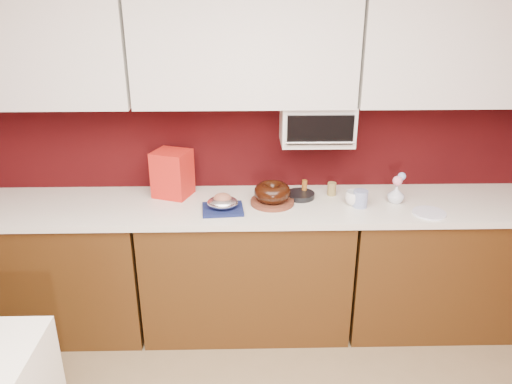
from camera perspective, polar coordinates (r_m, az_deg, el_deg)
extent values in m
cube|color=#370708|center=(3.33, -1.24, 6.35)|extent=(4.00, 0.02, 2.50)
cube|color=#492A0E|center=(3.62, -22.95, -8.26)|extent=(1.31, 0.58, 0.86)
cube|color=#492A0E|center=(3.37, -1.11, -8.68)|extent=(1.31, 0.58, 0.86)
cube|color=#492A0E|center=(3.62, 20.70, -7.88)|extent=(1.31, 0.58, 0.86)
cube|color=white|center=(3.16, -1.17, -1.67)|extent=(4.00, 0.62, 0.04)
cube|color=white|center=(3.33, -25.81, 14.78)|extent=(1.31, 0.33, 0.70)
cube|color=white|center=(3.05, -1.33, 16.39)|extent=(1.31, 0.33, 0.70)
cube|color=white|center=(3.33, 23.20, 15.19)|extent=(1.31, 0.33, 0.70)
cube|color=white|center=(3.18, 6.95, 7.80)|extent=(0.45, 0.30, 0.25)
cube|color=black|center=(3.03, 7.36, 7.04)|extent=(0.40, 0.02, 0.18)
cylinder|color=silver|center=(3.04, 7.33, 5.60)|extent=(0.42, 0.02, 0.02)
cylinder|color=brown|center=(3.15, 1.86, -1.13)|extent=(0.34, 0.34, 0.03)
torus|color=black|center=(3.12, 1.88, 0.00)|extent=(0.24, 0.24, 0.09)
cube|color=#141C4B|center=(3.06, -3.82, -1.97)|extent=(0.26, 0.23, 0.02)
ellipsoid|color=white|center=(3.04, -3.84, -1.19)|extent=(0.20, 0.18, 0.07)
ellipsoid|color=#A2614A|center=(3.03, -3.85, -0.76)|extent=(0.13, 0.11, 0.07)
cube|color=#B00B1B|center=(3.27, -9.53, 2.09)|extent=(0.28, 0.27, 0.30)
cylinder|color=black|center=(3.25, 5.05, -0.37)|extent=(0.20, 0.20, 0.03)
imported|color=white|center=(3.17, 11.16, -0.54)|extent=(0.13, 0.13, 0.11)
cylinder|color=#1B3995|center=(3.15, 11.84, -0.75)|extent=(0.10, 0.10, 0.11)
imported|color=silver|center=(3.27, 15.72, -0.16)|extent=(0.10, 0.10, 0.12)
sphere|color=pink|center=(3.24, 15.88, 1.25)|extent=(0.06, 0.06, 0.06)
sphere|color=#8FA7E6|center=(3.25, 16.33, 1.74)|extent=(0.05, 0.05, 0.05)
cylinder|color=white|center=(3.19, 19.18, -2.27)|extent=(0.25, 0.25, 0.01)
cylinder|color=#93551A|center=(3.29, 5.56, 0.53)|extent=(0.03, 0.03, 0.10)
cylinder|color=olive|center=(3.30, 8.65, 0.35)|extent=(0.06, 0.06, 0.09)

